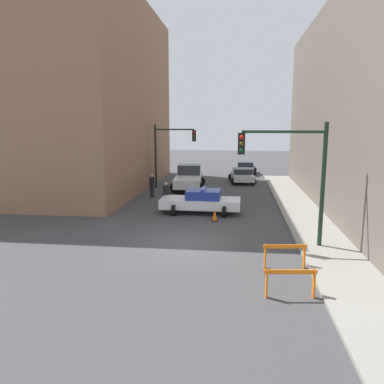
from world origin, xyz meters
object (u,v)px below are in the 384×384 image
at_px(pedestrian_crossing, 166,195).
at_px(barrier_mid, 285,252).
at_px(traffic_light_near, 295,166).
at_px(traffic_cone, 215,215).
at_px(parked_car_mid, 246,168).
at_px(barrier_front, 290,278).
at_px(traffic_light_far, 169,147).
at_px(parked_car_near, 242,175).
at_px(police_car, 201,201).
at_px(white_truck, 189,178).
at_px(pedestrian_corner, 152,185).

distance_m(pedestrian_crossing, barrier_mid, 11.15).
relative_size(traffic_light_near, traffic_cone, 7.93).
height_order(traffic_light_near, parked_car_mid, traffic_light_near).
distance_m(pedestrian_crossing, barrier_front, 13.17).
bearing_deg(traffic_light_near, traffic_light_far, 119.16).
xyz_separation_m(traffic_light_near, barrier_front, (-0.70, -4.92, -2.91)).
distance_m(traffic_light_near, traffic_cone, 6.25).
distance_m(parked_car_mid, barrier_front, 28.95).
bearing_deg(traffic_light_near, pedestrian_crossing, 135.25).
relative_size(parked_car_near, traffic_cone, 6.79).
xyz_separation_m(parked_car_near, parked_car_mid, (0.45, 6.01, 0.00)).
relative_size(traffic_light_near, police_car, 1.10).
height_order(traffic_light_near, traffic_cone, traffic_light_near).
bearing_deg(traffic_cone, parked_car_mid, 84.22).
distance_m(traffic_light_far, barrier_front, 20.85).
height_order(traffic_light_near, white_truck, traffic_light_near).
distance_m(traffic_light_far, police_car, 9.71).
height_order(traffic_light_far, barrier_mid, traffic_light_far).
bearing_deg(parked_car_near, white_truck, -144.19).
bearing_deg(white_truck, parked_car_near, 37.85).
height_order(parked_car_mid, pedestrian_corner, pedestrian_corner).
bearing_deg(pedestrian_corner, traffic_cone, 68.38).
bearing_deg(traffic_light_near, police_car, 127.90).
height_order(parked_car_mid, traffic_cone, parked_car_mid).
distance_m(traffic_light_near, parked_car_near, 18.33).
bearing_deg(traffic_light_near, traffic_cone, 131.63).
relative_size(parked_car_mid, pedestrian_crossing, 2.65).
bearing_deg(traffic_cone, white_truck, 105.34).
relative_size(parked_car_mid, barrier_front, 2.76).
height_order(parked_car_near, traffic_cone, parked_car_near).
distance_m(pedestrian_crossing, traffic_cone, 4.28).
height_order(traffic_light_far, parked_car_mid, traffic_light_far).
xyz_separation_m(white_truck, pedestrian_corner, (-2.16, -3.91, -0.04)).
distance_m(parked_car_mid, barrier_mid, 26.55).
bearing_deg(pedestrian_crossing, parked_car_mid, -35.28).
height_order(white_truck, pedestrian_crossing, white_truck).
distance_m(barrier_front, traffic_cone, 9.38).
xyz_separation_m(parked_car_mid, pedestrian_crossing, (-5.27, -17.27, 0.19)).
height_order(white_truck, barrier_front, white_truck).
height_order(pedestrian_crossing, barrier_mid, pedestrian_crossing).
relative_size(traffic_light_near, parked_car_mid, 1.18).
bearing_deg(barrier_mid, parked_car_near, 93.92).
xyz_separation_m(pedestrian_crossing, barrier_mid, (6.22, -9.26, -0.24)).
bearing_deg(pedestrian_crossing, barrier_mid, -164.43).
bearing_deg(barrier_front, barrier_mid, 87.24).
distance_m(traffic_light_near, traffic_light_far, 16.48).
height_order(traffic_light_far, parked_car_near, traffic_light_far).
bearing_deg(police_car, white_truck, 13.09).
distance_m(police_car, barrier_front, 11.33).
bearing_deg(traffic_cone, barrier_front, -72.23).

